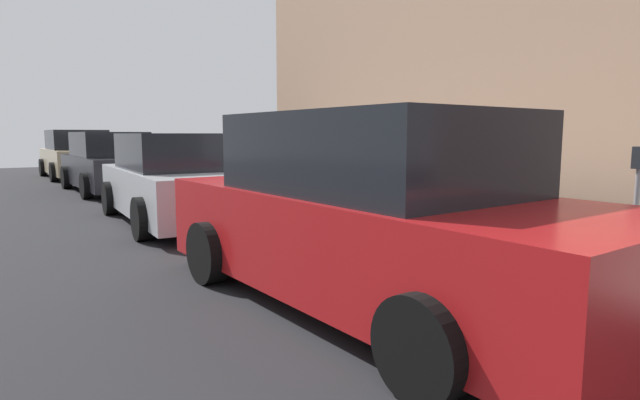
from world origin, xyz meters
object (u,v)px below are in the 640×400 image
(suitcase_olive_4, at_px, (399,206))
(fire_hydrant, at_px, (286,182))
(suitcase_silver_2, at_px, (450,219))
(parked_car_silver_1, at_px, (179,180))
(parked_car_red_0, at_px, (373,216))
(parked_car_charcoal_2, at_px, (110,164))
(suitcase_black_0, at_px, (507,225))
(bollard_post, at_px, (265,181))
(suitcase_black_7, at_px, (349,200))
(suitcase_silver_9, at_px, (319,192))
(suitcase_maroon_6, at_px, (366,196))
(suitcase_navy_10, at_px, (305,191))
(parked_car_beige_3, at_px, (77,155))
(parking_meter, at_px, (637,191))
(suitcase_red_1, at_px, (481,217))
(suitcase_teal_5, at_px, (384,203))
(suitcase_navy_3, at_px, (424,208))
(suitcase_red_8, at_px, (332,197))

(suitcase_olive_4, height_order, fire_hydrant, suitcase_olive_4)
(suitcase_silver_2, height_order, parked_car_silver_1, parked_car_silver_1)
(parked_car_red_0, height_order, parked_car_charcoal_2, parked_car_red_0)
(suitcase_black_0, xyz_separation_m, bollard_post, (5.97, 0.12, 0.07))
(suitcase_olive_4, distance_m, bollard_post, 4.10)
(suitcase_black_7, relative_size, suitcase_silver_9, 0.93)
(suitcase_maroon_6, distance_m, fire_hydrant, 2.57)
(suitcase_black_0, distance_m, suitcase_silver_9, 4.17)
(suitcase_olive_4, height_order, suitcase_navy_10, suitcase_olive_4)
(suitcase_silver_9, xyz_separation_m, parked_car_red_0, (-4.42, 2.33, 0.34))
(suitcase_black_7, distance_m, parked_car_silver_1, 3.00)
(parked_car_silver_1, bearing_deg, suitcase_black_7, -128.58)
(parked_car_red_0, relative_size, parked_car_beige_3, 1.05)
(suitcase_maroon_6, relative_size, parked_car_beige_3, 0.22)
(suitcase_black_0, height_order, suitcase_silver_2, suitcase_silver_2)
(suitcase_black_7, height_order, suitcase_navy_10, suitcase_black_7)
(suitcase_navy_10, height_order, parking_meter, parking_meter)
(suitcase_black_0, distance_m, suitcase_black_7, 3.25)
(fire_hydrant, height_order, parked_car_red_0, parked_car_red_0)
(parking_meter, xyz_separation_m, parked_car_silver_1, (6.40, 2.52, -0.24))
(suitcase_silver_9, bearing_deg, suitcase_maroon_6, 179.16)
(bollard_post, distance_m, parked_car_silver_1, 2.30)
(suitcase_silver_9, distance_m, parked_car_red_0, 5.01)
(suitcase_red_1, distance_m, parked_car_beige_3, 15.95)
(suitcase_red_1, relative_size, parked_car_beige_3, 0.22)
(suitcase_olive_4, xyz_separation_m, suitcase_maroon_6, (0.88, -0.07, 0.06))
(suitcase_black_0, relative_size, suitcase_olive_4, 0.72)
(suitcase_black_0, relative_size, suitcase_silver_9, 0.77)
(suitcase_silver_2, bearing_deg, suitcase_silver_9, 0.03)
(parked_car_beige_3, bearing_deg, bollard_post, -168.32)
(parking_meter, height_order, parked_car_beige_3, parked_car_beige_3)
(suitcase_olive_4, bearing_deg, suitcase_teal_5, -7.07)
(suitcase_navy_3, distance_m, suitcase_red_8, 2.28)
(suitcase_silver_2, relative_size, suitcase_black_7, 0.87)
(suitcase_black_7, xyz_separation_m, suitcase_navy_10, (1.41, 0.02, 0.02))
(suitcase_navy_3, distance_m, fire_hydrant, 3.89)
(suitcase_maroon_6, bearing_deg, suitcase_olive_4, 175.61)
(suitcase_black_0, xyz_separation_m, suitcase_navy_10, (4.66, -0.07, -0.03))
(suitcase_teal_5, relative_size, parked_car_silver_1, 0.21)
(suitcase_red_8, bearing_deg, suitcase_navy_3, -179.91)
(bollard_post, bearing_deg, parked_car_beige_3, 11.68)
(suitcase_black_0, xyz_separation_m, suitcase_navy_3, (1.43, -0.06, 0.03))
(suitcase_black_0, relative_size, suitcase_navy_3, 0.92)
(suitcase_maroon_6, xyz_separation_m, parked_car_red_0, (-3.01, 2.30, 0.27))
(suitcase_silver_9, relative_size, bollard_post, 1.17)
(suitcase_black_0, distance_m, parked_car_charcoal_2, 11.10)
(suitcase_navy_3, height_order, suitcase_red_8, suitcase_navy_3)
(suitcase_maroon_6, bearing_deg, suitcase_silver_9, -0.84)
(bollard_post, xyz_separation_m, parking_meter, (-7.26, -0.40, 0.43))
(suitcase_olive_4, xyz_separation_m, suitcase_black_7, (1.37, -0.10, -0.05))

